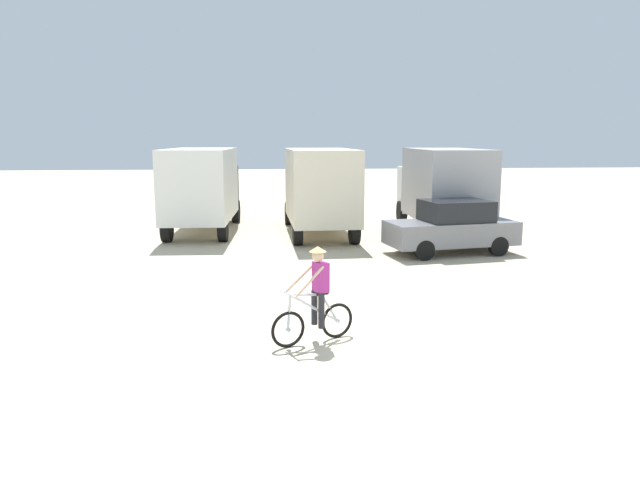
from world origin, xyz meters
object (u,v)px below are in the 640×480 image
(sedan_parked, at_px, (452,227))
(box_truck_grey_hauler, at_px, (442,186))
(cyclist_orange_shirt, at_px, (316,298))
(box_truck_cream_rv, at_px, (319,187))
(box_truck_white_box, at_px, (203,186))

(sedan_parked, bearing_deg, box_truck_grey_hauler, 78.19)
(box_truck_grey_hauler, bearing_deg, cyclist_orange_shirt, -116.23)
(box_truck_cream_rv, distance_m, sedan_parked, 5.94)
(cyclist_orange_shirt, bearing_deg, sedan_parked, 57.40)
(box_truck_grey_hauler, relative_size, sedan_parked, 1.53)
(box_truck_white_box, xyz_separation_m, cyclist_orange_shirt, (3.41, -13.37, -1.03))
(box_truck_white_box, relative_size, sedan_parked, 1.54)
(cyclist_orange_shirt, bearing_deg, box_truck_white_box, 104.33)
(box_truck_cream_rv, height_order, sedan_parked, box_truck_cream_rv)
(sedan_parked, height_order, cyclist_orange_shirt, cyclist_orange_shirt)
(box_truck_white_box, bearing_deg, cyclist_orange_shirt, -75.67)
(sedan_parked, bearing_deg, box_truck_white_box, 148.46)
(box_truck_grey_hauler, distance_m, sedan_parked, 4.40)
(box_truck_cream_rv, xyz_separation_m, box_truck_grey_hauler, (4.89, -0.07, 0.00))
(box_truck_grey_hauler, bearing_deg, box_truck_white_box, 173.51)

